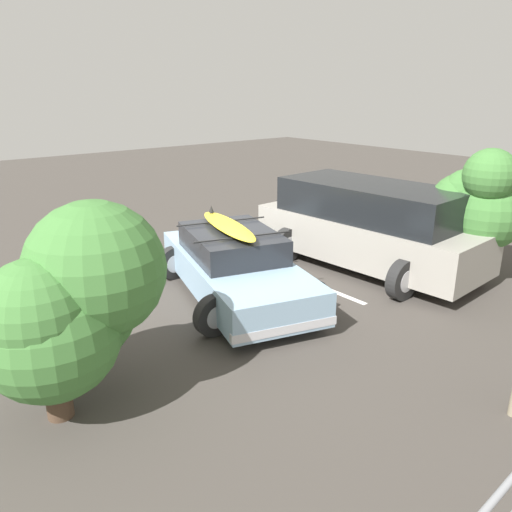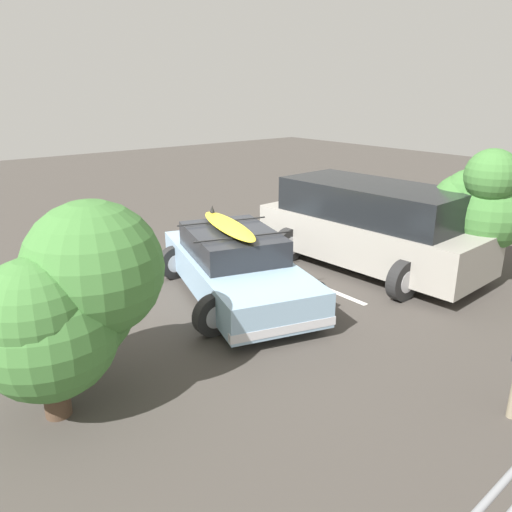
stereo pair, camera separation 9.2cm
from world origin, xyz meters
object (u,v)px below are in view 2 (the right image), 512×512
(sedan_car, at_px, (235,265))
(bush_near_left, at_px, (65,305))
(bush_near_right, at_px, (483,201))
(suv_car, at_px, (370,225))

(sedan_car, relative_size, bush_near_left, 1.83)
(bush_near_left, relative_size, bush_near_right, 0.94)
(sedan_car, xyz_separation_m, suv_car, (-3.15, 0.58, 0.35))
(suv_car, xyz_separation_m, bush_near_right, (-1.13, 1.81, 0.69))
(sedan_car, distance_m, suv_car, 3.22)
(bush_near_left, bearing_deg, sedan_car, -156.92)
(suv_car, height_order, bush_near_right, bush_near_right)
(sedan_car, xyz_separation_m, bush_near_left, (3.57, 1.52, 0.74))
(sedan_car, height_order, bush_near_left, bush_near_left)
(bush_near_left, xyz_separation_m, bush_near_right, (-7.86, 0.86, 0.30))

